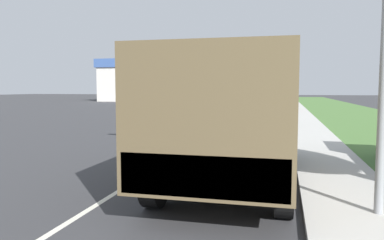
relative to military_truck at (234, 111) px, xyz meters
The scene contains 8 objects.
ground_plane 27.46m from the military_truck, 94.55° to the left, with size 180.00×180.00×0.00m, color #38383A.
lane_centre_stripe 27.46m from the military_truck, 94.55° to the left, with size 0.12×120.00×0.00m.
sidewalk_right 27.47m from the military_truck, 85.14° to the left, with size 1.80×120.00×0.12m.
grass_strip_right 28.19m from the military_truck, 76.18° to the left, with size 7.00×120.00×0.02m.
military_truck is the anchor object (origin of this frame).
car_nearest_ahead 13.12m from the military_truck, 92.64° to the left, with size 1.84×4.14×1.48m.
car_second_ahead 27.26m from the military_truck, 90.46° to the left, with size 1.90×4.78×1.66m.
building_distant 56.30m from the military_truck, 111.25° to the left, with size 16.09×12.53×6.81m.
Camera 1 is at (3.26, 4.37, 2.10)m, focal length 35.00 mm.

